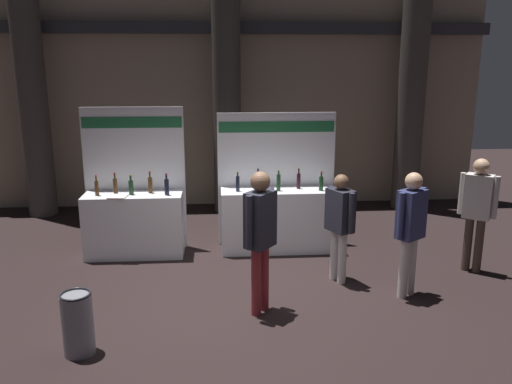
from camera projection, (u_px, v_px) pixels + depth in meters
ground_plane at (235, 304)px, 6.80m from camera, size 24.00×24.00×0.00m
hall_colonnade at (226, 48)px, 10.84m from camera, size 11.13×1.10×6.87m
exhibitor_booth_0 at (135, 218)px, 8.47m from camera, size 1.65×0.69×2.39m
exhibitor_booth_1 at (278, 214)px, 8.71m from camera, size 1.99×0.66×2.28m
trash_bin at (78, 323)px, 5.58m from camera, size 0.33×0.33×0.71m
visitor_0 at (260, 229)px, 6.33m from camera, size 0.43×0.45×1.82m
visitor_2 at (340, 219)px, 7.32m from camera, size 0.39×0.51×1.58m
visitor_3 at (411, 224)px, 6.82m from camera, size 0.46×0.40×1.71m
visitor_4 at (477, 205)px, 7.65m from camera, size 0.45×0.40×1.73m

